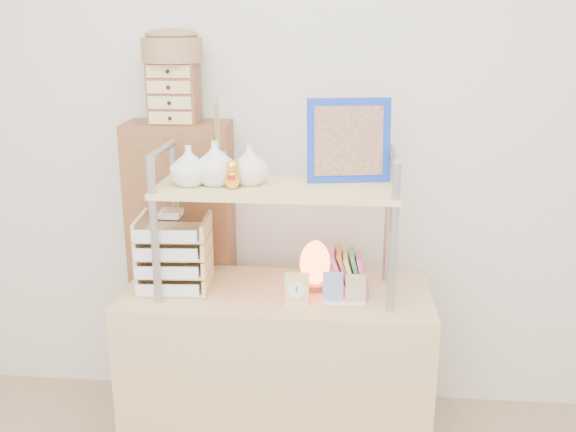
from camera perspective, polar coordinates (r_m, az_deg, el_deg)
name	(u,v)px	position (r m, az deg, el deg)	size (l,w,h in m)	color
room_shell	(237,50)	(1.52, -4.57, 14.53)	(3.42, 3.41, 2.61)	silver
desk	(277,375)	(2.70, -0.95, -13.98)	(1.20, 0.50, 0.75)	tan
cabinet	(184,270)	(2.97, -9.21, -4.75)	(0.45, 0.24, 1.35)	brown
hutch	(261,182)	(2.41, -2.38, 3.05)	(0.90, 0.34, 0.74)	#979BA4
letter_tray	(174,257)	(2.55, -10.14, -3.60)	(0.28, 0.26, 0.32)	tan
salt_lamp	(315,264)	(2.52, 2.40, -4.29)	(0.13, 0.12, 0.20)	brown
desk_clock	(297,290)	(2.38, 0.79, -6.58)	(0.09, 0.04, 0.12)	tan
postcard_stand	(344,294)	(2.42, 4.96, -6.90)	(0.17, 0.05, 0.12)	white
drawer_chest	(174,93)	(2.77, -10.10, 10.71)	(0.20, 0.16, 0.25)	brown
woven_basket	(172,50)	(2.76, -10.27, 14.33)	(0.25, 0.25, 0.10)	olive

